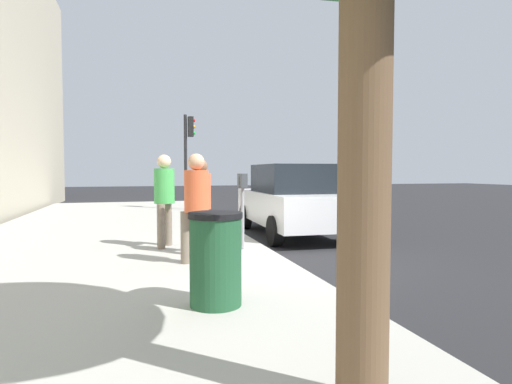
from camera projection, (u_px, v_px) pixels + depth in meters
The scene contains 9 objects.
ground_plane at pixel (280, 263), 7.34m from camera, with size 80.00×80.00×0.00m, color #232326.
sidewalk_slab at pixel (97, 270), 6.53m from camera, with size 28.00×6.00×0.15m, color #A8A59E.
parking_meter at pixel (242, 195), 7.84m from camera, with size 0.36×0.12×1.41m.
pedestrian_at_meter at pixel (201, 199), 7.39m from camera, with size 0.51×0.36×1.67m.
pedestrian_bystander at pixel (196, 200), 6.58m from camera, with size 0.38×0.48×1.73m.
parking_officer at pixel (164, 193), 8.05m from camera, with size 0.50×0.39×1.77m.
parked_sedan_near at pixel (293, 200), 10.53m from camera, with size 4.45×2.06×1.77m.
traffic_signal at pixel (188, 146), 16.09m from camera, with size 0.24×0.44×3.60m.
trash_bin at pixel (216, 259), 4.56m from camera, with size 0.59×0.59×1.01m.
Camera 1 is at (-6.89, 2.37, 1.60)m, focal length 29.66 mm.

